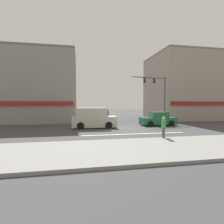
{
  "coord_description": "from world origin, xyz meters",
  "views": [
    {
      "loc": [
        -4.68,
        -17.59,
        2.62
      ],
      "look_at": [
        -0.93,
        2.0,
        1.6
      ],
      "focal_mm": 28.0,
      "sensor_mm": 36.0,
      "label": 1
    }
  ],
  "objects": [
    {
      "name": "ground_plane",
      "position": [
        0.0,
        0.0,
        0.0
      ],
      "size": [
        120.0,
        120.0,
        0.0
      ],
      "primitive_type": "plane",
      "color": "#3D3D3F"
    },
    {
      "name": "lane_marking_stripe",
      "position": [
        0.0,
        -3.5,
        0.0
      ],
      "size": [
        9.0,
        0.24,
        0.01
      ],
      "primitive_type": "cube",
      "color": "silver",
      "rests_on": "ground"
    },
    {
      "name": "sidewalk_curb",
      "position": [
        0.0,
        -8.5,
        0.08
      ],
      "size": [
        40.0,
        5.0,
        0.16
      ],
      "primitive_type": "cube",
      "color": "gray",
      "rests_on": "ground"
    },
    {
      "name": "building_left_block",
      "position": [
        -10.51,
        9.09,
        4.88
      ],
      "size": [
        10.88,
        8.48,
        9.76
      ],
      "color": "gray",
      "rests_on": "ground"
    },
    {
      "name": "building_right_corner",
      "position": [
        13.39,
        9.42,
        5.28
      ],
      "size": [
        11.67,
        9.99,
        10.57
      ],
      "color": "gray",
      "rests_on": "ground"
    },
    {
      "name": "utility_pole_near_left",
      "position": [
        -8.87,
        5.58,
        4.42
      ],
      "size": [
        1.4,
        0.22,
        8.54
      ],
      "color": "brown",
      "rests_on": "ground"
    },
    {
      "name": "traffic_light_mast",
      "position": [
        5.85,
        4.24,
        4.18
      ],
      "size": [
        4.86,
        0.76,
        6.2
      ],
      "color": "#47474C",
      "rests_on": "ground"
    },
    {
      "name": "sedan_waiting_far",
      "position": [
        -1.45,
        6.86,
        0.71
      ],
      "size": [
        1.95,
        4.14,
        1.58
      ],
      "color": "navy",
      "rests_on": "ground"
    },
    {
      "name": "van_approaching_near",
      "position": [
        -3.16,
        0.85,
        1.01
      ],
      "size": [
        4.64,
        2.12,
        2.11
      ],
      "color": "#B7B29E",
      "rests_on": "ground"
    },
    {
      "name": "sedan_crossing_rightbound",
      "position": [
        4.49,
        1.48,
        0.71
      ],
      "size": [
        4.1,
        1.89,
        1.58
      ],
      "color": "#1E6033",
      "rests_on": "ground"
    },
    {
      "name": "pedestrian_foreground_with_bag",
      "position": [
        1.22,
        -6.22,
        0.95
      ],
      "size": [
        0.41,
        0.67,
        1.67
      ],
      "color": "#4C4742",
      "rests_on": "ground"
    }
  ]
}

